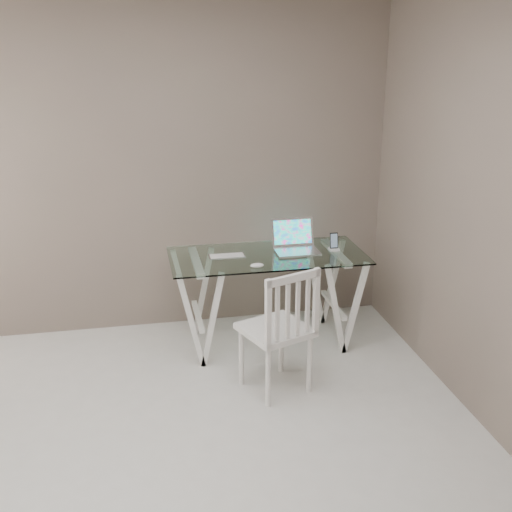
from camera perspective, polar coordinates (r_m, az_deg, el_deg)
The scene contains 7 objects.
room at distance 2.92m, azimuth -10.40°, elevation 6.20°, with size 4.50×4.52×2.71m.
desk at distance 5.05m, azimuth 1.00°, elevation -3.79°, with size 1.50×0.70×0.75m.
chair at distance 4.31m, azimuth 2.31°, elevation -6.24°, with size 0.54×0.54×0.92m.
laptop at distance 5.03m, azimuth 3.49°, elevation 1.15°, with size 0.34×0.31×0.23m.
keyboard at distance 4.89m, azimuth -2.61°, elevation -0.00°, with size 0.28×0.12×0.01m, color silver.
mouse at distance 4.66m, azimuth 0.10°, elevation -0.84°, with size 0.10×0.06×0.03m, color white.
phone_dock at distance 5.05m, azimuth 6.94°, elevation 0.93°, with size 0.08×0.08×0.14m.
Camera 1 is at (-0.10, -2.83, 2.36)m, focal length 45.00 mm.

